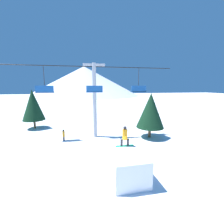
% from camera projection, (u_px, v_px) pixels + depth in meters
% --- Properties ---
extents(ground_plane, '(220.00, 220.00, 0.00)m').
position_uv_depth(ground_plane, '(115.00, 182.00, 9.31)').
color(ground_plane, white).
extents(mountain_ridge, '(66.94, 66.94, 17.67)m').
position_uv_depth(mountain_ridge, '(84.00, 81.00, 92.69)').
color(mountain_ridge, silver).
rests_on(mountain_ridge, ground_plane).
extents(snow_ramp, '(2.13, 3.30, 1.72)m').
position_uv_depth(snow_ramp, '(126.00, 164.00, 9.71)').
color(snow_ramp, white).
rests_on(snow_ramp, ground_plane).
extents(snowboarder, '(1.31, 0.35, 1.43)m').
position_uv_depth(snowboarder, '(125.00, 136.00, 10.37)').
color(snowboarder, '#1E9E6B').
rests_on(snowboarder, snow_ramp).
extents(chairlift, '(18.29, 0.44, 8.35)m').
position_uv_depth(chairlift, '(95.00, 95.00, 16.78)').
color(chairlift, '#B2B2B7').
rests_on(chairlift, ground_plane).
extents(pine_tree_near, '(3.11, 3.11, 5.12)m').
position_uv_depth(pine_tree_near, '(151.00, 110.00, 16.88)').
color(pine_tree_near, '#4C3823').
rests_on(pine_tree_near, ground_plane).
extents(pine_tree_far, '(2.94, 2.94, 5.40)m').
position_uv_depth(pine_tree_far, '(33.00, 105.00, 20.57)').
color(pine_tree_far, '#4C3823').
rests_on(pine_tree_far, ground_plane).
extents(distant_skier, '(0.24, 0.24, 1.23)m').
position_uv_depth(distant_skier, '(64.00, 135.00, 16.26)').
color(distant_skier, black).
rests_on(distant_skier, ground_plane).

